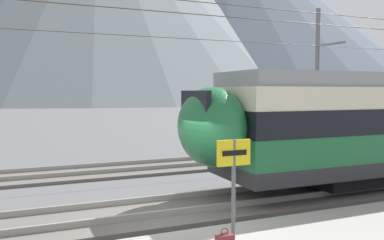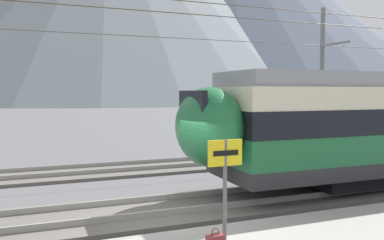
# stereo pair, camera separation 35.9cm
# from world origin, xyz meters

# --- Properties ---
(ground_plane) EXTENTS (400.00, 400.00, 0.00)m
(ground_plane) POSITION_xyz_m (0.00, 0.00, 0.00)
(ground_plane) COLOR #565659
(track_near) EXTENTS (120.00, 3.00, 0.28)m
(track_near) POSITION_xyz_m (0.00, 1.29, 0.07)
(track_near) COLOR #5B5651
(track_near) RESTS_ON ground
(track_far) EXTENTS (120.00, 3.00, 0.28)m
(track_far) POSITION_xyz_m (0.00, 7.28, 0.07)
(track_far) COLOR #5B5651
(track_far) RESTS_ON ground
(catenary_mast_far_side) EXTENTS (46.55, 2.20, 7.84)m
(catenary_mast_far_side) POSITION_xyz_m (12.10, 9.04, 4.09)
(catenary_mast_far_side) COLOR slate
(catenary_mast_far_side) RESTS_ON ground
(platform_sign) EXTENTS (0.70, 0.08, 2.02)m
(platform_sign) POSITION_xyz_m (0.62, -2.16, 1.82)
(platform_sign) COLOR #59595B
(platform_sign) RESTS_ON platform_slab
(mountain_right_ridge) EXTENTS (195.84, 195.84, 85.49)m
(mountain_right_ridge) POSITION_xyz_m (83.14, 167.20, 42.75)
(mountain_right_ridge) COLOR #515B6B
(mountain_right_ridge) RESTS_ON ground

